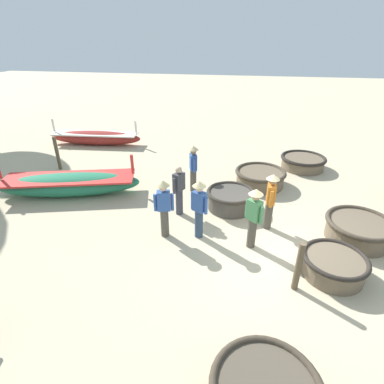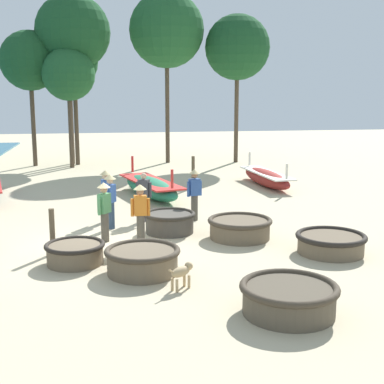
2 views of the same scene
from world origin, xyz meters
TOP-DOWN VIEW (x-y plane):
  - ground_plane at (0.00, 0.00)m, footprint 80.00×80.00m
  - coracle_upturned at (2.05, 1.29)m, footprint 1.52×1.52m
  - coracle_beside_post at (5.90, -1.42)m, footprint 1.82×1.82m
  - coracle_far_right at (-0.57, -1.24)m, footprint 1.46×1.46m
  - coracle_weathered at (1.00, -2.19)m, footprint 1.75×1.75m
  - coracle_front_right at (3.94, 0.34)m, footprint 1.83×1.83m
  - long_boat_ochre_hull at (7.21, 8.46)m, footprint 1.33×4.67m
  - long_boat_green_hull at (1.96, 6.77)m, footprint 2.40×4.86m
  - fisherman_by_coracle at (0.35, 2.02)m, footprint 0.36×0.48m
  - fisherman_with_hat at (0.21, 2.93)m, footprint 0.36×0.52m
  - fisherman_standing_right at (1.12, 0.17)m, footprint 0.53×0.36m
  - fisherman_standing_left at (0.16, 0.61)m, footprint 0.38×0.44m
  - fisherman_crouching at (3.02, 2.67)m, footprint 0.51×0.36m
  - fisherman_hauling at (1.41, 2.80)m, footprint 0.49×0.35m
  - mooring_post_inland at (3.94, 8.45)m, footprint 0.14×0.14m
  - mooring_post_mid_beach at (-1.17, -0.35)m, footprint 0.14×0.14m

SIDE VIEW (x-z plane):
  - ground_plane at x=0.00m, z-range 0.00..0.00m
  - coracle_beside_post at x=5.90m, z-range 0.02..0.54m
  - coracle_far_right at x=-0.57m, z-range 0.02..0.55m
  - coracle_front_right at x=3.94m, z-range 0.03..0.61m
  - coracle_weathered at x=1.00m, z-range 0.03..0.63m
  - coracle_upturned at x=2.05m, z-range 0.03..0.64m
  - long_boat_ochre_hull at x=7.21m, z-range -0.27..1.00m
  - long_boat_green_hull at x=1.96m, z-range -0.29..1.09m
  - mooring_post_mid_beach at x=-1.17m, z-range 0.00..1.19m
  - mooring_post_inland at x=3.94m, z-range 0.00..1.38m
  - fisherman_hauling at x=1.41m, z-range 0.05..1.62m
  - fisherman_by_coracle at x=0.35m, z-range 0.12..1.79m
  - fisherman_with_hat at x=0.21m, z-range 0.12..1.79m
  - fisherman_standing_right at x=1.12m, z-range 0.12..1.79m
  - fisherman_standing_left at x=0.16m, z-range 0.12..1.79m
  - fisherman_crouching at x=3.02m, z-range 0.12..1.79m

